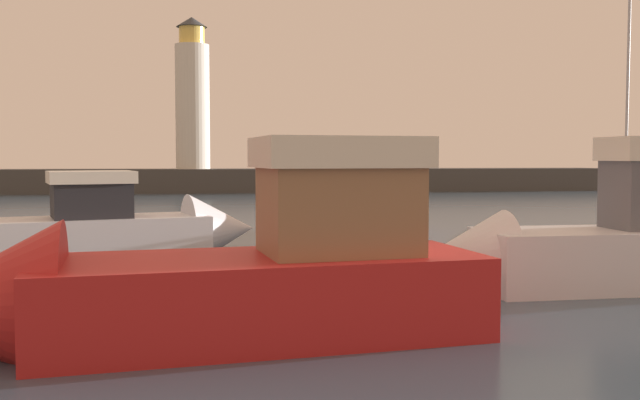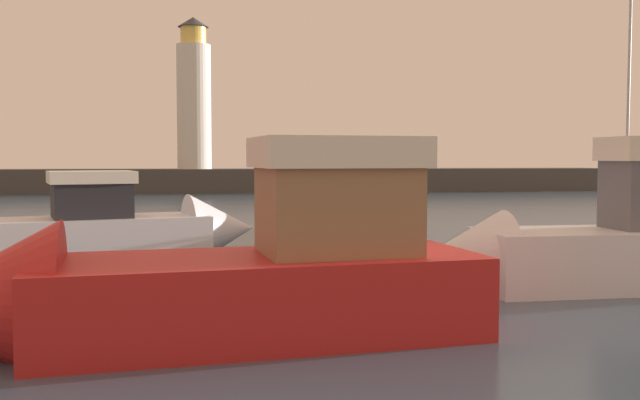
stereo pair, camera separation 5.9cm
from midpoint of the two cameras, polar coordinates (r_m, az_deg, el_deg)
name	(u,v)px [view 2 (the right image)]	position (r m, az deg, el deg)	size (l,w,h in m)	color
ground_plane	(259,224)	(32.27, -4.78, -1.87)	(220.00, 220.00, 0.00)	#384C60
breakwater	(238,181)	(61.53, -6.48, 1.54)	(64.43, 4.19, 1.99)	#423F3D
lighthouse	(194,97)	(61.70, -9.91, 7.99)	(2.83, 2.83, 12.61)	silver
motorboat_0	(195,280)	(11.68, -9.74, -6.25)	(9.27, 3.69, 3.82)	#B21E1E
motorboat_3	(588,245)	(17.22, 20.52, -3.37)	(8.20, 2.33, 3.74)	silver
motorboat_4	(143,226)	(22.97, -13.74, -2.02)	(8.17, 4.36, 3.07)	silver
motorboat_6	(376,221)	(26.06, 4.48, -1.67)	(4.91, 8.21, 2.67)	#1E284C
sailboat_moored	(626,218)	(31.56, 23.09, -1.32)	(4.14, 5.97, 9.49)	beige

